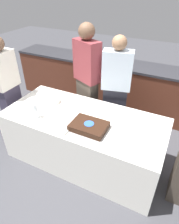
# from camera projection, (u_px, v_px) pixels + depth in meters

# --- Properties ---
(ground_plane) EXTENTS (14.00, 14.00, 0.00)m
(ground_plane) POSITION_uv_depth(u_px,v_px,m) (84.00, 157.00, 2.94)
(ground_plane) COLOR #424247
(back_counter) EXTENTS (4.40, 0.58, 0.92)m
(back_counter) POSITION_uv_depth(u_px,v_px,m) (121.00, 86.00, 3.82)
(back_counter) COLOR #5B2D1E
(back_counter) RESTS_ON ground_plane
(dining_table) EXTENTS (2.07, 0.93, 0.73)m
(dining_table) POSITION_uv_depth(u_px,v_px,m) (84.00, 139.00, 2.73)
(dining_table) COLOR white
(dining_table) RESTS_ON ground_plane
(cake) EXTENTS (0.45, 0.34, 0.08)m
(cake) POSITION_uv_depth(u_px,v_px,m) (89.00, 126.00, 2.30)
(cake) COLOR #B7B2AD
(cake) RESTS_ON dining_table
(plate_stack) EXTENTS (0.23, 0.23, 0.05)m
(plate_stack) POSITION_uv_depth(u_px,v_px,m) (52.00, 100.00, 2.80)
(plate_stack) COLOR white
(plate_stack) RESTS_ON dining_table
(wine_glass) EXTENTS (0.06, 0.06, 0.18)m
(wine_glass) POSITION_uv_depth(u_px,v_px,m) (36.00, 109.00, 2.44)
(wine_glass) COLOR white
(wine_glass) RESTS_ON dining_table
(side_plate_near_cake) EXTENTS (0.20, 0.20, 0.00)m
(side_plate_near_cake) POSITION_uv_depth(u_px,v_px,m) (99.00, 115.00, 2.56)
(side_plate_near_cake) COLOR white
(side_plate_near_cake) RESTS_ON dining_table
(side_plate_right_edge) EXTENTS (0.20, 0.20, 0.00)m
(side_plate_right_edge) POSITION_uv_depth(u_px,v_px,m) (124.00, 126.00, 2.37)
(side_plate_right_edge) COLOR white
(side_plate_right_edge) RESTS_ON dining_table
(utensil_pile) EXTENTS (0.14, 0.11, 0.02)m
(utensil_pile) POSITION_uv_depth(u_px,v_px,m) (62.00, 131.00, 2.28)
(utensil_pile) COLOR white
(utensil_pile) RESTS_ON dining_table
(person_cutting_cake) EXTENTS (0.44, 0.29, 1.61)m
(person_cutting_cake) POSITION_uv_depth(u_px,v_px,m) (116.00, 90.00, 2.92)
(person_cutting_cake) COLOR #282833
(person_cutting_cake) RESTS_ON ground_plane
(person_seated_left) EXTENTS (0.20, 0.36, 1.59)m
(person_seated_left) POSITION_uv_depth(u_px,v_px,m) (8.00, 89.00, 2.93)
(person_seated_left) COLOR #383347
(person_seated_left) RESTS_ON ground_plane
(person_standing_back) EXTENTS (0.46, 0.35, 1.72)m
(person_standing_back) POSITION_uv_depth(u_px,v_px,m) (87.00, 80.00, 3.05)
(person_standing_back) COLOR #4C4238
(person_standing_back) RESTS_ON ground_plane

